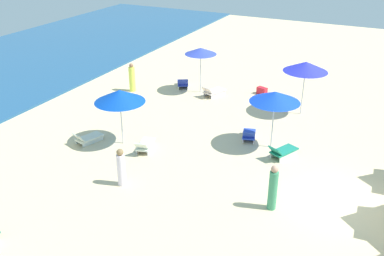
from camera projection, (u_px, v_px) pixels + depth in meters
name	position (u px, v px, depth m)	size (l,w,h in m)	color
ground_plane	(340.00, 203.00, 15.63)	(60.00, 60.00, 0.00)	beige
umbrella_0	(306.00, 67.00, 21.72)	(2.22, 2.22, 2.79)	silver
umbrella_2	(201.00, 51.00, 24.62)	(1.81, 1.81, 2.63)	silver
lounge_chair_2_0	(183.00, 83.00, 26.27)	(1.38, 1.14, 0.68)	silver
lounge_chair_2_1	(214.00, 91.00, 25.02)	(1.56, 1.11, 0.65)	silver
umbrella_3	(275.00, 97.00, 18.47)	(2.16, 2.16, 2.61)	silver
lounge_chair_3_0	(249.00, 135.00, 20.01)	(1.35, 0.88, 0.67)	silver
lounge_chair_3_1	(283.00, 152.00, 18.52)	(1.49, 1.10, 0.66)	silver
umbrella_4	(120.00, 96.00, 18.82)	(2.21, 2.21, 2.55)	silver
lounge_chair_4_0	(88.00, 138.00, 19.77)	(1.44, 0.95, 0.61)	silver
lounge_chair_4_1	(145.00, 145.00, 19.09)	(1.54, 0.90, 0.67)	silver
beachgoer_0	(273.00, 188.00, 14.99)	(0.35, 0.35, 1.71)	#419569
beachgoer_1	(132.00, 78.00, 25.50)	(0.40, 0.40, 1.67)	#E9F857
beachgoer_3	(121.00, 168.00, 16.40)	(0.43, 0.43, 1.53)	white
cooler_box_0	(262.00, 91.00, 25.26)	(0.57, 0.32, 0.41)	red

